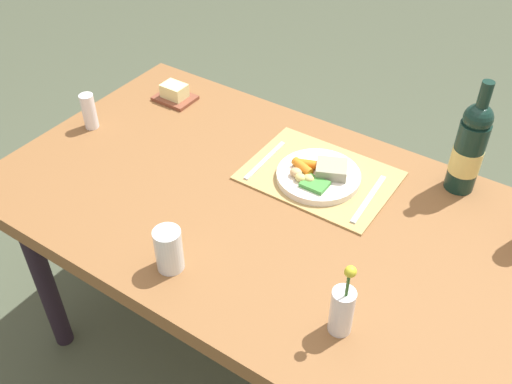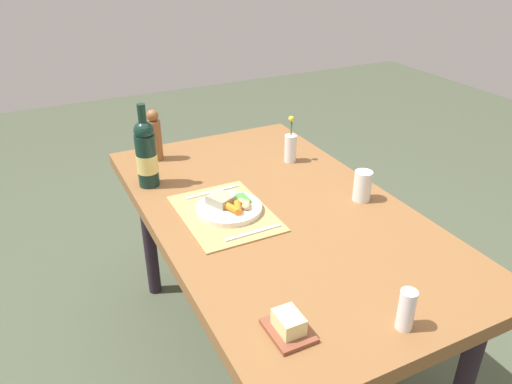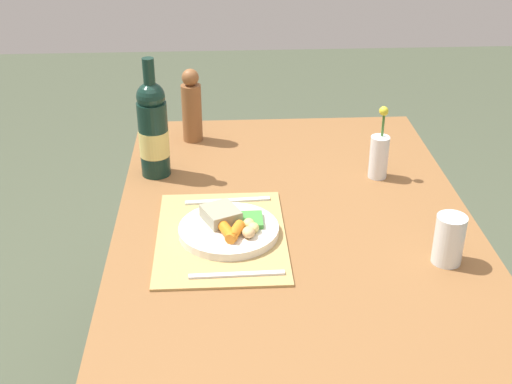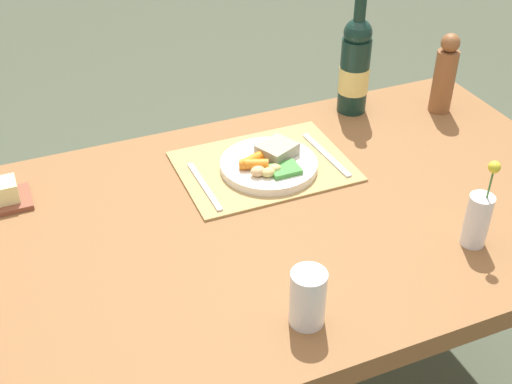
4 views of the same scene
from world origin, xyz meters
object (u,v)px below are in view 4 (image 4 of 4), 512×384
at_px(knife, 204,186).
at_px(pepper_mill, 445,75).
at_px(flower_vase, 478,217).
at_px(dinner_plate, 269,163).
at_px(water_tumbler, 308,301).
at_px(wine_bottle, 355,66).
at_px(dining_table, 275,239).
at_px(butter_dish, 0,196).
at_px(fork, 326,155).

bearing_deg(knife, pepper_mill, -172.52).
xyz_separation_m(knife, flower_vase, (-0.45, 0.40, 0.06)).
height_order(dinner_plate, water_tumbler, water_tumbler).
xyz_separation_m(pepper_mill, wine_bottle, (0.23, -0.10, 0.02)).
bearing_deg(water_tumbler, dining_table, -103.97).
distance_m(dinner_plate, pepper_mill, 0.58).
relative_size(dining_table, water_tumbler, 13.42).
bearing_deg(knife, wine_bottle, -158.87).
distance_m(dining_table, butter_dish, 0.63).
bearing_deg(flower_vase, wine_bottle, -94.79).
distance_m(water_tumbler, pepper_mill, 0.91).
relative_size(butter_dish, flower_vase, 0.64).
xyz_separation_m(dining_table, dinner_plate, (-0.06, -0.16, 0.10)).
xyz_separation_m(dining_table, flower_vase, (-0.34, 0.25, 0.14)).
height_order(dining_table, butter_dish, butter_dish).
relative_size(dinner_plate, fork, 1.09).
relative_size(dinner_plate, knife, 1.14).
height_order(fork, pepper_mill, pepper_mill).
xyz_separation_m(dinner_plate, flower_vase, (-0.28, 0.41, 0.05)).
distance_m(knife, butter_dish, 0.46).
bearing_deg(pepper_mill, knife, 8.72).
bearing_deg(flower_vase, fork, -72.68).
xyz_separation_m(dining_table, knife, (0.11, -0.15, 0.08)).
bearing_deg(dining_table, pepper_mill, -156.93).
xyz_separation_m(fork, wine_bottle, (-0.18, -0.19, 0.12)).
bearing_deg(dinner_plate, flower_vase, 124.56).
bearing_deg(dining_table, flower_vase, 143.69).
bearing_deg(wine_bottle, knife, 22.37).
bearing_deg(butter_dish, wine_bottle, -174.70).
xyz_separation_m(fork, flower_vase, (-0.13, 0.41, 0.06)).
xyz_separation_m(dinner_plate, water_tumbler, (0.13, 0.48, 0.03)).
bearing_deg(water_tumbler, butter_dish, -50.72).
distance_m(dining_table, knife, 0.21).
xyz_separation_m(butter_dish, flower_vase, (-0.90, 0.52, 0.05)).
bearing_deg(knife, dinner_plate, -177.06).
xyz_separation_m(flower_vase, water_tumbler, (0.42, 0.06, -0.02)).
bearing_deg(wine_bottle, fork, 47.18).
distance_m(fork, pepper_mill, 0.43).
bearing_deg(fork, dinner_plate, -2.72).
bearing_deg(dinner_plate, water_tumbler, 74.37).
height_order(water_tumbler, wine_bottle, wine_bottle).
distance_m(knife, pepper_mill, 0.75).
distance_m(fork, wine_bottle, 0.29).
distance_m(knife, water_tumbler, 0.47).
bearing_deg(knife, flower_vase, 137.39).
distance_m(knife, wine_bottle, 0.56).
height_order(dinner_plate, pepper_mill, pepper_mill).
height_order(knife, wine_bottle, wine_bottle).
bearing_deg(pepper_mill, butter_dish, -0.38).
height_order(butter_dish, wine_bottle, wine_bottle).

